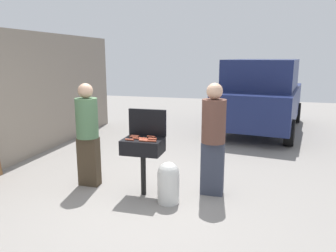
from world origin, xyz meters
TOP-DOWN VIEW (x-y plane):
  - ground_plane at (0.00, 0.00)m, footprint 24.00×24.00m
  - house_wall_side at (-3.03, 1.00)m, footprint 0.24×8.00m
  - bbq_grill at (0.04, 0.11)m, footprint 0.60×0.44m
  - grill_lid_open at (0.04, 0.33)m, footprint 0.60×0.05m
  - hot_dog_0 at (0.08, 0.05)m, footprint 0.13×0.04m
  - hot_dog_1 at (0.05, 0.11)m, footprint 0.13×0.03m
  - hot_dog_2 at (-0.12, 0.16)m, footprint 0.13×0.03m
  - hot_dog_3 at (0.18, 0.13)m, footprint 0.13×0.04m
  - hot_dog_4 at (0.20, 0.10)m, footprint 0.13×0.04m
  - hot_dog_5 at (-0.12, -0.02)m, footprint 0.13×0.03m
  - hot_dog_6 at (0.22, -0.01)m, footprint 0.13×0.03m
  - hot_dog_7 at (0.08, 0.02)m, footprint 0.13×0.03m
  - hot_dog_8 at (-0.13, 0.22)m, footprint 0.13×0.03m
  - hot_dog_9 at (0.13, 0.24)m, footprint 0.13×0.04m
  - hot_dog_10 at (-0.04, 0.07)m, footprint 0.13×0.03m
  - hot_dog_11 at (0.09, -0.02)m, footprint 0.13×0.04m
  - propane_tank at (0.49, -0.07)m, footprint 0.32×0.32m
  - person_left at (-0.96, 0.24)m, footprint 0.36×0.36m
  - person_right at (1.06, 0.41)m, footprint 0.36×0.36m
  - parked_minivan at (1.77, 5.34)m, footprint 2.55×4.63m

SIDE VIEW (x-z plane):
  - ground_plane at x=0.00m, z-range 0.00..0.00m
  - propane_tank at x=0.49m, z-range 0.01..0.63m
  - bbq_grill at x=0.04m, z-range 0.30..1.19m
  - hot_dog_0 at x=0.08m, z-range 0.89..0.91m
  - hot_dog_1 at x=0.05m, z-range 0.89..0.91m
  - hot_dog_2 at x=-0.12m, z-range 0.89..0.91m
  - hot_dog_3 at x=0.18m, z-range 0.89..0.91m
  - hot_dog_4 at x=0.20m, z-range 0.89..0.91m
  - hot_dog_5 at x=-0.12m, z-range 0.89..0.91m
  - hot_dog_6 at x=0.22m, z-range 0.89..0.91m
  - hot_dog_7 at x=0.08m, z-range 0.89..0.91m
  - hot_dog_8 at x=-0.13m, z-range 0.89..0.91m
  - hot_dog_9 at x=0.13m, z-range 0.89..0.91m
  - hot_dog_10 at x=-0.04m, z-range 0.89..0.91m
  - hot_dog_11 at x=0.09m, z-range 0.89..0.91m
  - person_left at x=-0.96m, z-range 0.07..1.77m
  - person_right at x=1.06m, z-range 0.07..1.80m
  - parked_minivan at x=1.77m, z-range 0.02..2.04m
  - grill_lid_open at x=0.04m, z-range 0.89..1.31m
  - house_wall_side at x=-3.03m, z-range 0.00..2.62m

